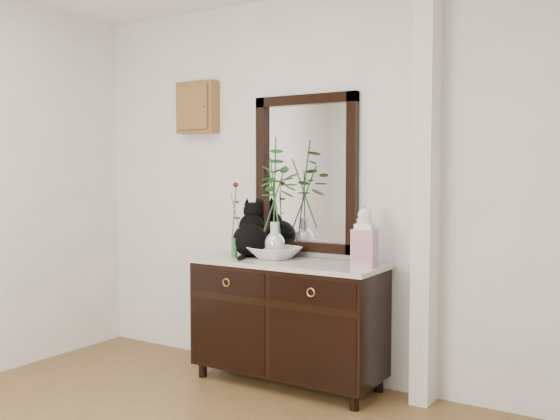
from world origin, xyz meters
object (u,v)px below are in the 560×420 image
Objects in this scene: lotus_bowl at (275,253)px; ginger_jar at (365,237)px; sideboard at (288,316)px; cat at (250,229)px.

ginger_jar is (0.68, -0.01, 0.15)m from lotus_bowl.
sideboard is at bearing -177.17° from ginger_jar.
cat is 0.91m from ginger_jar.
ginger_jar is (0.91, -0.04, -0.00)m from cat.
ginger_jar is at bearing -25.41° from cat.
cat is 0.28m from lotus_bowl.
sideboard is 3.38× the size of cat.
cat reaches higher than ginger_jar.
cat is at bearing 177.65° from ginger_jar.
cat reaches higher than lotus_bowl.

